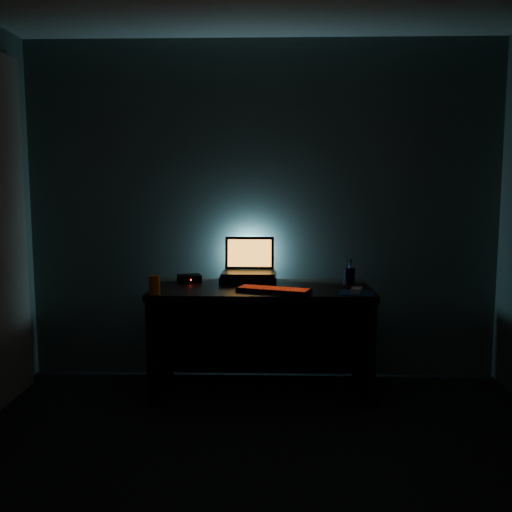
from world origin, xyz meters
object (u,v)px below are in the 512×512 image
(keyboard, at_px, (274,290))
(juice_glass, at_px, (154,285))
(mouse, at_px, (357,290))
(laptop, at_px, (249,265))
(router, at_px, (189,278))
(pen_cup, at_px, (349,276))

(keyboard, relative_size, juice_glass, 4.05)
(mouse, relative_size, juice_glass, 0.86)
(laptop, distance_m, juice_glass, 0.79)
(laptop, relative_size, juice_glass, 3.09)
(juice_glass, relative_size, router, 0.64)
(router, bearing_deg, mouse, -36.57)
(keyboard, xyz_separation_m, juice_glass, (-0.76, -0.10, 0.05))
(laptop, height_order, keyboard, laptop)
(keyboard, height_order, pen_cup, pen_cup)
(mouse, bearing_deg, keyboard, -166.41)
(keyboard, bearing_deg, juice_glass, -153.48)
(laptop, bearing_deg, juice_glass, -137.50)
(mouse, bearing_deg, pen_cup, 106.42)
(mouse, distance_m, pen_cup, 0.35)
(keyboard, relative_size, mouse, 4.71)
(keyboard, height_order, mouse, mouse)
(router, bearing_deg, pen_cup, -19.79)
(mouse, height_order, router, router)
(keyboard, height_order, juice_glass, juice_glass)
(pen_cup, height_order, juice_glass, juice_glass)
(laptop, xyz_separation_m, juice_glass, (-0.58, -0.52, -0.06))
(mouse, bearing_deg, laptop, 163.91)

